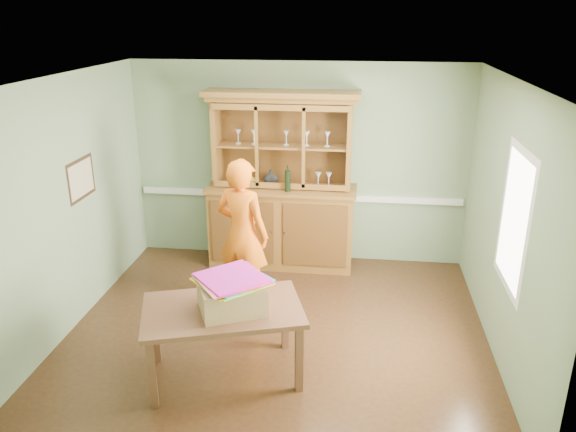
# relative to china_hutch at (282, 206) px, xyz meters

# --- Properties ---
(floor) EXTENTS (4.50, 4.50, 0.00)m
(floor) POSITION_rel_china_hutch_xyz_m (0.20, -1.73, -0.82)
(floor) COLOR #472A17
(floor) RESTS_ON ground
(ceiling) EXTENTS (4.50, 4.50, 0.00)m
(ceiling) POSITION_rel_china_hutch_xyz_m (0.20, -1.73, 1.88)
(ceiling) COLOR white
(ceiling) RESTS_ON wall_back
(wall_back) EXTENTS (4.50, 0.00, 4.50)m
(wall_back) POSITION_rel_china_hutch_xyz_m (0.20, 0.27, 0.53)
(wall_back) COLOR gray
(wall_back) RESTS_ON floor
(wall_left) EXTENTS (0.00, 4.00, 4.00)m
(wall_left) POSITION_rel_china_hutch_xyz_m (-2.05, -1.73, 0.53)
(wall_left) COLOR gray
(wall_left) RESTS_ON floor
(wall_right) EXTENTS (0.00, 4.00, 4.00)m
(wall_right) POSITION_rel_china_hutch_xyz_m (2.45, -1.73, 0.53)
(wall_right) COLOR gray
(wall_right) RESTS_ON floor
(wall_front) EXTENTS (4.50, 0.00, 4.50)m
(wall_front) POSITION_rel_china_hutch_xyz_m (0.20, -3.73, 0.53)
(wall_front) COLOR gray
(wall_front) RESTS_ON floor
(chair_rail) EXTENTS (4.41, 0.05, 0.08)m
(chair_rail) POSITION_rel_china_hutch_xyz_m (0.20, 0.24, 0.08)
(chair_rail) COLOR white
(chair_rail) RESTS_ON wall_back
(framed_map) EXTENTS (0.03, 0.60, 0.46)m
(framed_map) POSITION_rel_china_hutch_xyz_m (-2.03, -1.43, 0.73)
(framed_map) COLOR #342214
(framed_map) RESTS_ON wall_left
(window_panel) EXTENTS (0.03, 0.96, 1.36)m
(window_panel) POSITION_rel_china_hutch_xyz_m (2.43, -2.03, 0.68)
(window_panel) COLOR white
(window_panel) RESTS_ON wall_right
(china_hutch) EXTENTS (2.00, 0.66, 2.35)m
(china_hutch) POSITION_rel_china_hutch_xyz_m (0.00, 0.00, 0.00)
(china_hutch) COLOR brown
(china_hutch) RESTS_ON floor
(dining_table) EXTENTS (1.65, 1.27, 0.73)m
(dining_table) POSITION_rel_china_hutch_xyz_m (-0.19, -2.61, -0.18)
(dining_table) COLOR brown
(dining_table) RESTS_ON floor
(cardboard_box) EXTENTS (0.70, 0.65, 0.26)m
(cardboard_box) POSITION_rel_china_hutch_xyz_m (-0.09, -2.64, 0.04)
(cardboard_box) COLOR tan
(cardboard_box) RESTS_ON dining_table
(kite_stack) EXTENTS (0.75, 0.75, 0.06)m
(kite_stack) POSITION_rel_china_hutch_xyz_m (-0.09, -2.61, 0.20)
(kite_stack) COLOR #C5FD1F
(kite_stack) RESTS_ON cardboard_box
(person) EXTENTS (0.76, 0.62, 1.78)m
(person) POSITION_rel_china_hutch_xyz_m (-0.29, -1.21, 0.07)
(person) COLOR orange
(person) RESTS_ON floor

